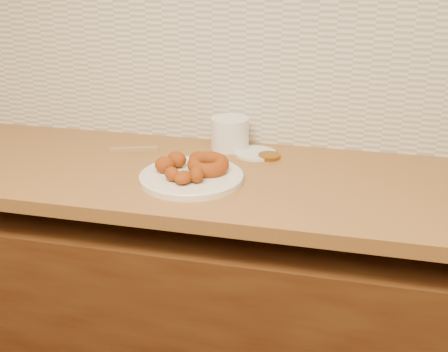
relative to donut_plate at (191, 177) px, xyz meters
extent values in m
cube|color=tan|center=(0.31, 0.39, 0.44)|extent=(4.00, 0.02, 2.70)
cube|color=#573415|center=(0.31, 0.08, -0.52)|extent=(3.60, 0.60, 0.77)
cube|color=#9C642B|center=(-0.34, 0.08, -0.03)|extent=(2.30, 0.62, 0.04)
cube|color=silver|center=(0.31, 0.37, 0.29)|extent=(3.60, 0.02, 0.60)
cylinder|color=white|center=(0.00, 0.00, 0.00)|extent=(0.30, 0.30, 0.02)
torus|color=#8F3F17|center=(0.04, 0.04, 0.03)|extent=(0.16, 0.16, 0.05)
ellipsoid|color=#8F3F17|center=(-0.06, 0.05, 0.03)|extent=(0.08, 0.08, 0.05)
ellipsoid|color=#8F3F17|center=(-0.08, 0.00, 0.03)|extent=(0.07, 0.06, 0.05)
ellipsoid|color=#8F3F17|center=(-0.04, -0.05, 0.03)|extent=(0.06, 0.06, 0.04)
ellipsoid|color=#8F3F17|center=(0.00, -0.06, 0.03)|extent=(0.05, 0.07, 0.03)
ellipsoid|color=#8F3F17|center=(0.00, 0.07, 0.03)|extent=(0.07, 0.07, 0.04)
ellipsoid|color=#8F3F17|center=(0.03, -0.05, 0.03)|extent=(0.05, 0.06, 0.04)
cylinder|color=white|center=(0.05, 0.29, 0.04)|extent=(0.13, 0.13, 0.10)
cylinder|color=silver|center=(0.14, 0.25, 0.00)|extent=(0.17, 0.17, 0.01)
cylinder|color=#9C641A|center=(0.19, 0.23, 0.00)|extent=(0.07, 0.07, 0.01)
cube|color=#9C7B50|center=(-0.25, 0.19, 0.00)|extent=(0.15, 0.07, 0.01)
camera|label=1|loc=(0.41, -1.32, 0.58)|focal=42.00mm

